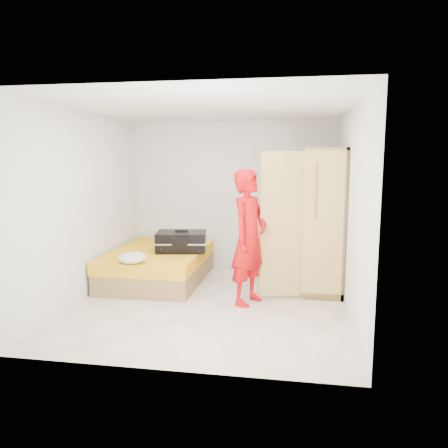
% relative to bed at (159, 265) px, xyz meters
% --- Properties ---
extents(room, '(4.00, 4.02, 2.60)m').
position_rel_bed_xyz_m(room, '(1.05, -0.90, 1.05)').
color(room, beige).
rests_on(room, ground).
extents(bed, '(1.42, 2.02, 0.50)m').
position_rel_bed_xyz_m(bed, '(0.00, 0.00, 0.00)').
color(bed, '#9F6F48').
rests_on(bed, ground).
extents(wardrobe, '(1.16, 1.31, 2.10)m').
position_rel_bed_xyz_m(wardrobe, '(2.50, -0.05, 0.75)').
color(wardrobe, '#E6BD70').
rests_on(wardrobe, ground).
extents(person, '(0.66, 0.78, 1.81)m').
position_rel_bed_xyz_m(person, '(1.56, -0.85, 0.66)').
color(person, red).
rests_on(person, ground).
extents(suitcase, '(0.87, 0.70, 0.34)m').
position_rel_bed_xyz_m(suitcase, '(0.38, 0.00, 0.40)').
color(suitcase, black).
rests_on(suitcase, bed).
extents(round_cushion, '(0.40, 0.40, 0.15)m').
position_rel_bed_xyz_m(round_cushion, '(-0.08, -0.90, 0.32)').
color(round_cushion, white).
rests_on(round_cushion, bed).
extents(pillow, '(0.62, 0.42, 0.10)m').
position_rel_bed_xyz_m(pillow, '(0.06, 0.85, 0.30)').
color(pillow, white).
rests_on(pillow, bed).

